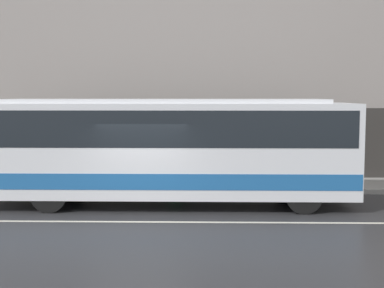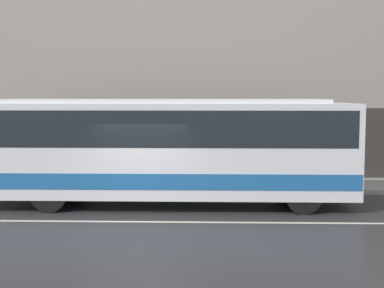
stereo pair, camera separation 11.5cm
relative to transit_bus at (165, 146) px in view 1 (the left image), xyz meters
name	(u,v)px [view 1 (the left image)]	position (x,y,z in m)	size (l,w,h in m)	color
ground_plane	(138,222)	(-0.54, -2.22, -1.79)	(60.00, 60.00, 0.00)	#2D2D30
sidewalk	(156,185)	(-0.54, 3.08, -1.70)	(60.00, 2.60, 0.17)	gray
building_facade	(159,38)	(-0.54, 4.52, 3.65)	(60.00, 0.35, 11.28)	gray
lane_stripe	(138,222)	(-0.54, -2.22, -1.78)	(54.00, 0.14, 0.01)	beige
transit_bus	(165,146)	(0.00, 0.00, 0.00)	(11.14, 2.62, 3.17)	silver
pedestrian_waiting	(176,158)	(0.12, 3.93, -0.86)	(0.36, 0.36, 1.65)	#1E5933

